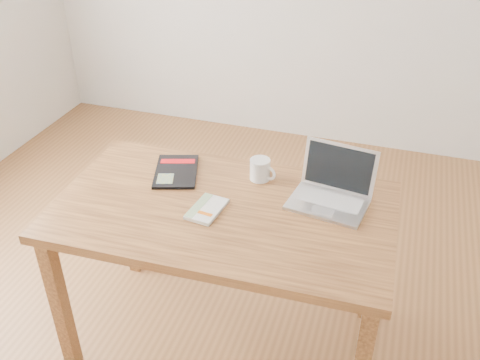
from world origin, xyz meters
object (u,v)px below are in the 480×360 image
(desk, at_px, (224,225))
(laptop, at_px, (332,190))
(white_guidebook, at_px, (207,209))
(coffee_mug, at_px, (261,169))
(black_guidebook, at_px, (176,171))

(desk, bearing_deg, laptop, 22.80)
(desk, distance_m, white_guidebook, 0.12)
(desk, relative_size, white_guidebook, 7.06)
(coffee_mug, bearing_deg, laptop, 10.55)
(white_guidebook, height_order, black_guidebook, white_guidebook)
(white_guidebook, xyz_separation_m, laptop, (0.45, 0.22, 0.04))
(coffee_mug, bearing_deg, white_guidebook, -93.19)
(white_guidebook, xyz_separation_m, black_guidebook, (-0.23, 0.22, -0.00))
(black_guidebook, xyz_separation_m, laptop, (0.67, 0.00, 0.04))
(white_guidebook, distance_m, laptop, 0.50)
(black_guidebook, height_order, laptop, laptop)
(desk, xyz_separation_m, black_guidebook, (-0.28, 0.18, 0.10))
(white_guidebook, height_order, coffee_mug, coffee_mug)
(desk, xyz_separation_m, coffee_mug, (0.08, 0.24, 0.14))
(coffee_mug, bearing_deg, black_guidebook, -147.74)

